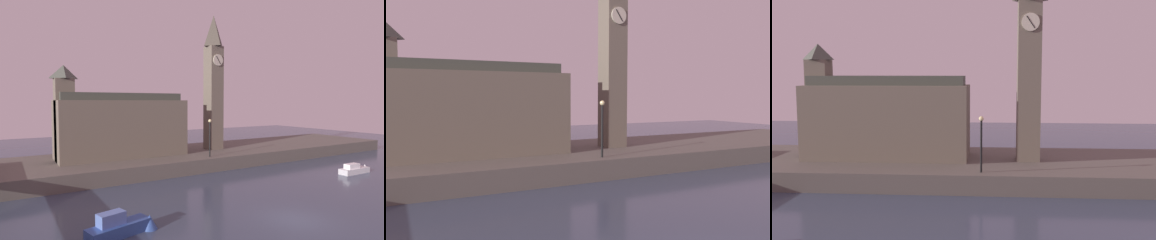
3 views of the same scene
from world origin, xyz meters
TOP-DOWN VIEW (x-y plane):
  - far_embankment at (0.00, 20.00)m, footprint 70.00×12.00m
  - clock_tower at (7.36, 19.94)m, footprint 2.07×2.13m
  - parliament_hall at (-5.01, 20.46)m, footprint 13.98×5.06m
  - streetlamp at (3.60, 15.19)m, footprint 0.36×0.36m

SIDE VIEW (x-z plane):
  - far_embankment at x=0.00m, z-range 0.00..1.50m
  - streetlamp at x=3.60m, z-range 1.99..6.17m
  - parliament_hall at x=-5.01m, z-range 0.08..9.88m
  - clock_tower at x=7.36m, z-range 1.81..18.88m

